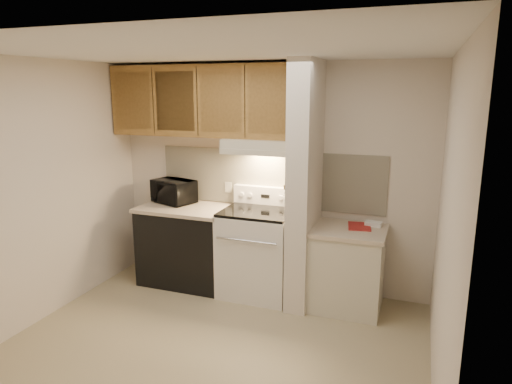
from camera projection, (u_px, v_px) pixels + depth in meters
The scene contains 50 objects.
floor at pixel (213, 346), 4.02m from camera, with size 3.60×3.60×0.00m, color tan.
ceiling at pixel (207, 51), 3.46m from camera, with size 3.60×3.60×0.00m, color white.
wall_back at pixel (268, 177), 5.11m from camera, with size 3.60×0.02×2.50m, color beige.
wall_left at pixel (39, 193), 4.34m from camera, with size 0.02×3.00×2.50m, color beige.
wall_right at pixel (447, 232), 3.14m from camera, with size 0.02×3.00×2.50m, color beige.
backsplash at pixel (268, 178), 5.11m from camera, with size 2.60×0.02×0.63m, color #F4EBCA.
range_body at pixel (258, 254), 4.97m from camera, with size 0.76×0.65×0.92m, color silver.
oven_window at pixel (247, 260), 4.67m from camera, with size 0.50×0.01×0.30m, color black.
oven_handle at pixel (246, 241), 4.59m from camera, with size 0.02×0.02×0.65m, color silver.
cooktop at pixel (258, 212), 4.87m from camera, with size 0.74×0.64×0.03m, color black.
range_backguard at pixel (266, 195), 5.10m from camera, with size 0.76×0.08×0.20m, color silver.
range_display at pixel (265, 196), 5.06m from camera, with size 0.10×0.01×0.04m, color black.
range_knob_left_outer at pixel (242, 194), 5.16m from camera, with size 0.05×0.05×0.02m, color silver.
range_knob_left_inner at pixel (250, 195), 5.12m from camera, with size 0.05×0.05×0.02m, color silver.
range_knob_right_inner at pixel (281, 198), 5.00m from camera, with size 0.05×0.05×0.02m, color silver.
range_knob_right_outer at pixel (289, 198), 4.97m from camera, with size 0.05×0.05×0.02m, color silver.
dishwasher_front at pixel (187, 246), 5.28m from camera, with size 1.00×0.63×0.87m, color black.
left_countertop at pixel (185, 208), 5.18m from camera, with size 1.04×0.67×0.04m, color #C5B197.
spoon_rest at pixel (186, 201), 5.39m from camera, with size 0.22×0.07×0.01m, color black.
teal_jar at pixel (168, 196), 5.48m from camera, with size 0.09×0.09×0.10m, color #1C5A5D.
outlet at pixel (228, 187), 5.28m from camera, with size 0.08×0.01×0.12m, color beige.
microwave at pixel (174, 191), 5.34m from camera, with size 0.48×0.33×0.27m, color black.
partition_pillar at pixel (305, 186), 4.62m from camera, with size 0.22×0.70×2.50m, color beige.
pillar_trim at pixel (294, 181), 4.65m from camera, with size 0.01×0.70×0.04m, color olive.
knife_strip at pixel (292, 180), 4.60m from camera, with size 0.02×0.42×0.04m, color black.
knife_blade_a at pixel (286, 193), 4.47m from camera, with size 0.01×0.04×0.16m, color silver.
knife_handle_a at pixel (287, 177), 4.46m from camera, with size 0.02×0.02×0.10m, color black.
knife_blade_b at pixel (289, 192), 4.57m from camera, with size 0.01×0.04×0.18m, color silver.
knife_handle_b at pixel (289, 176), 4.54m from camera, with size 0.02×0.02×0.10m, color black.
knife_blade_c at pixel (291, 191), 4.64m from camera, with size 0.01×0.04×0.20m, color silver.
knife_handle_c at pixel (291, 175), 4.59m from camera, with size 0.02×0.02×0.10m, color black.
knife_blade_d at pixel (293, 188), 4.71m from camera, with size 0.01×0.04×0.16m, color silver.
knife_handle_d at pixel (293, 173), 4.67m from camera, with size 0.02×0.02×0.10m, color black.
knife_blade_e at pixel (295, 187), 4.77m from camera, with size 0.01×0.04×0.18m, color silver.
knife_handle_e at pixel (295, 172), 4.75m from camera, with size 0.02×0.02×0.10m, color black.
oven_mitt at pixel (297, 186), 4.83m from camera, with size 0.03×0.10×0.24m, color slate.
right_cab_base at pixel (347, 270), 4.66m from camera, with size 0.70×0.60×0.81m, color beige.
right_countertop at pixel (349, 231), 4.56m from camera, with size 0.74×0.64×0.04m, color #C5B197.
red_folder at pixel (359, 226), 4.62m from camera, with size 0.22×0.30×0.01m, color maroon.
white_box at pixel (373, 224), 4.64m from camera, with size 0.16×0.11×0.04m, color white.
range_hood at pixel (262, 146), 4.83m from camera, with size 0.78×0.44×0.15m, color beige.
hood_lip at pixel (255, 153), 4.65m from camera, with size 0.78×0.04×0.06m, color beige.
upper_cabinets at pixel (204, 101), 5.00m from camera, with size 2.18×0.33×0.77m, color olive.
cab_door_a at pixel (132, 101), 5.13m from camera, with size 0.46×0.01×0.63m, color olive.
cab_gap_a at pixel (153, 101), 5.03m from camera, with size 0.01×0.01×0.73m, color black.
cab_door_b at pixel (175, 101), 4.94m from camera, with size 0.46×0.01×0.63m, color olive.
cab_gap_b at pixel (197, 101), 4.85m from camera, with size 0.01×0.01×0.73m, color black.
cab_door_c at pixel (221, 102), 4.76m from camera, with size 0.46×0.01×0.63m, color olive.
cab_gap_c at pixel (245, 102), 4.67m from camera, with size 0.01×0.01×0.73m, color black.
cab_door_d at pixel (270, 102), 4.58m from camera, with size 0.46×0.01×0.63m, color olive.
Camera 1 is at (1.59, -3.27, 2.21)m, focal length 32.00 mm.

